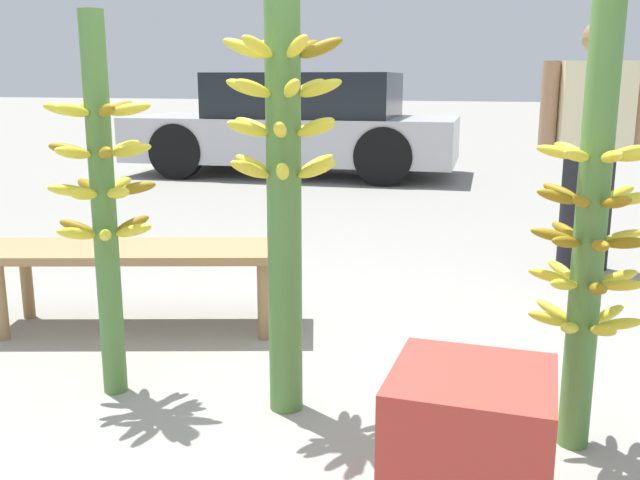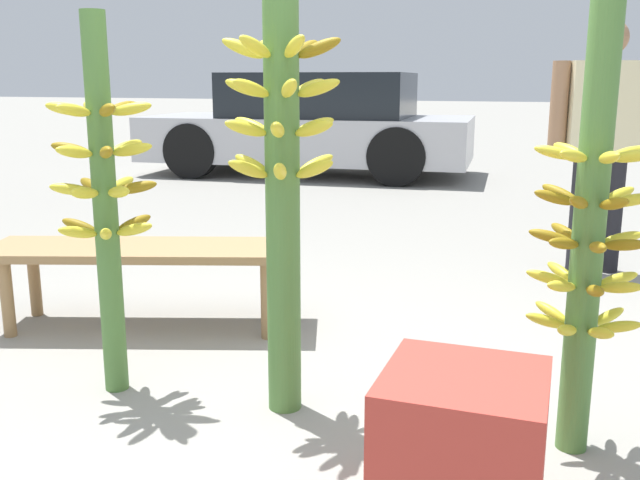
# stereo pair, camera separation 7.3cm
# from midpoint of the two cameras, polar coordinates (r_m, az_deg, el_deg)

# --- Properties ---
(ground_plane) EXTENTS (80.00, 80.00, 0.00)m
(ground_plane) POSITION_cam_midpoint_polar(r_m,az_deg,el_deg) (2.58, -1.87, -15.31)
(ground_plane) COLOR gray
(banana_stalk_left) EXTENTS (0.40, 0.40, 1.46)m
(banana_stalk_left) POSITION_cam_midpoint_polar(r_m,az_deg,el_deg) (2.81, -16.15, 3.43)
(banana_stalk_left) COLOR #4C7A38
(banana_stalk_left) RESTS_ON ground_plane
(banana_stalk_center) EXTENTS (0.43, 0.42, 1.72)m
(banana_stalk_center) POSITION_cam_midpoint_polar(r_m,az_deg,el_deg) (2.52, -2.20, 5.92)
(banana_stalk_center) COLOR #4C7A38
(banana_stalk_center) RESTS_ON ground_plane
(banana_stalk_right) EXTENTS (0.37, 0.37, 1.51)m
(banana_stalk_right) POSITION_cam_midpoint_polar(r_m,az_deg,el_deg) (2.41, 21.52, 0.62)
(banana_stalk_right) COLOR #4C7A38
(banana_stalk_right) RESTS_ON ground_plane
(vendor_person) EXTENTS (0.67, 0.32, 1.57)m
(vendor_person) POSITION_cam_midpoint_polar(r_m,az_deg,el_deg) (4.83, 22.13, 8.34)
(vendor_person) COLOR black
(vendor_person) RESTS_ON ground_plane
(market_bench) EXTENTS (1.58, 0.90, 0.41)m
(market_bench) POSITION_cam_midpoint_polar(r_m,az_deg,el_deg) (3.62, -13.39, -1.31)
(market_bench) COLOR #99754C
(market_bench) RESTS_ON ground_plane
(parked_car) EXTENTS (4.30, 2.02, 1.30)m
(parked_car) POSITION_cam_midpoint_polar(r_m,az_deg,el_deg) (9.34, -0.48, 9.15)
(parked_car) COLOR #B7B7BC
(parked_car) RESTS_ON ground_plane
(produce_crate) EXTENTS (0.44, 0.44, 0.44)m
(produce_crate) POSITION_cam_midpoint_polar(r_m,az_deg,el_deg) (2.09, 12.28, -16.00)
(produce_crate) COLOR #B2382D
(produce_crate) RESTS_ON ground_plane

